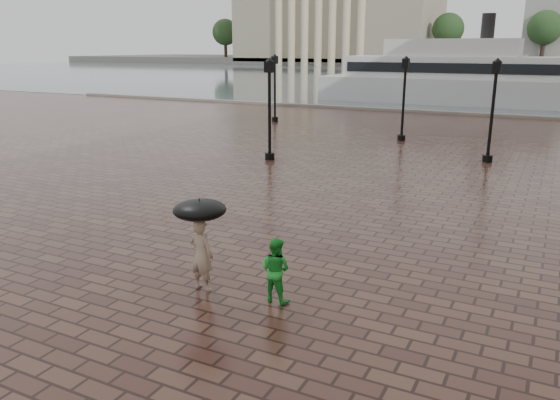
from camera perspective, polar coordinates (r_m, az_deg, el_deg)
name	(u,v)px	position (r m, az deg, el deg)	size (l,w,h in m)	color
ground	(292,249)	(13.99, 1.31, -5.18)	(300.00, 300.00, 0.00)	#392019
harbour_water	(528,78)	(104.05, 24.45, 11.57)	(240.00, 240.00, 0.00)	#495359
quay_edge	(476,115)	(44.43, 19.79, 8.33)	(80.00, 0.60, 0.30)	slate
far_shore	(544,62)	(171.92, 25.87, 12.83)	(300.00, 60.00, 2.00)	#4C4C47
museum	(339,15)	(167.98, 6.19, 18.63)	(57.00, 32.50, 26.00)	gray
far_trees	(545,28)	(149.95, 25.95, 15.87)	(188.00, 8.00, 13.50)	#2D2119
street_lamps	(409,99)	(30.38, 13.35, 10.25)	(21.44, 14.44, 4.40)	black
adult_pedestrian	(202,255)	(11.60, -8.20, -5.70)	(0.57, 0.37, 1.57)	tan
child_pedestrian	(275,270)	(11.03, -0.48, -7.31)	(0.65, 0.51, 1.34)	green
ferry_near	(450,77)	(53.19, 17.36, 12.14)	(23.89, 6.18, 7.80)	silver
umbrella	(200,210)	(11.28, -8.39, -1.03)	(1.10, 1.10, 1.11)	black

